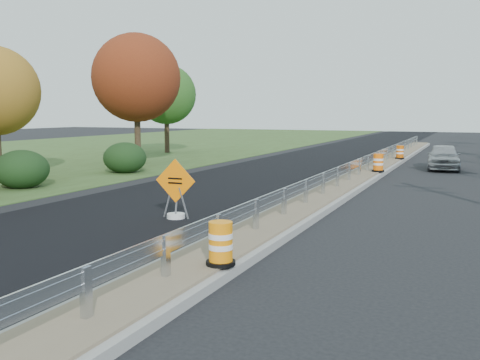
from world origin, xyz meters
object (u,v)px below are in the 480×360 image
at_px(caution_sign, 176,204).
at_px(barrel_median_far, 400,152).
at_px(barrel_median_near, 221,244).
at_px(car_silver, 444,157).
at_px(barrel_median_mid, 378,163).

xyz_separation_m(caution_sign, barrel_median_far, (3.48, 19.82, 0.18)).
xyz_separation_m(barrel_median_near, car_silver, (2.58, 21.11, 0.06)).
xyz_separation_m(caution_sign, barrel_median_mid, (3.48, 12.31, 0.20)).
bearing_deg(barrel_median_near, car_silver, 83.04).
bearing_deg(car_silver, barrel_median_far, 126.65).
distance_m(barrel_median_mid, barrel_median_far, 7.51).
relative_size(barrel_median_mid, car_silver, 0.21).
distance_m(barrel_median_mid, car_silver, 5.20).
distance_m(barrel_median_near, barrel_median_far, 24.10).
xyz_separation_m(barrel_median_mid, barrel_median_far, (0.00, 7.51, -0.02)).
relative_size(caution_sign, barrel_median_mid, 2.04).
bearing_deg(car_silver, barrel_median_mid, -123.78).
bearing_deg(barrel_median_near, barrel_median_mid, 90.00).
height_order(barrel_median_mid, barrel_median_far, barrel_median_mid).
bearing_deg(caution_sign, barrel_median_far, 78.14).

